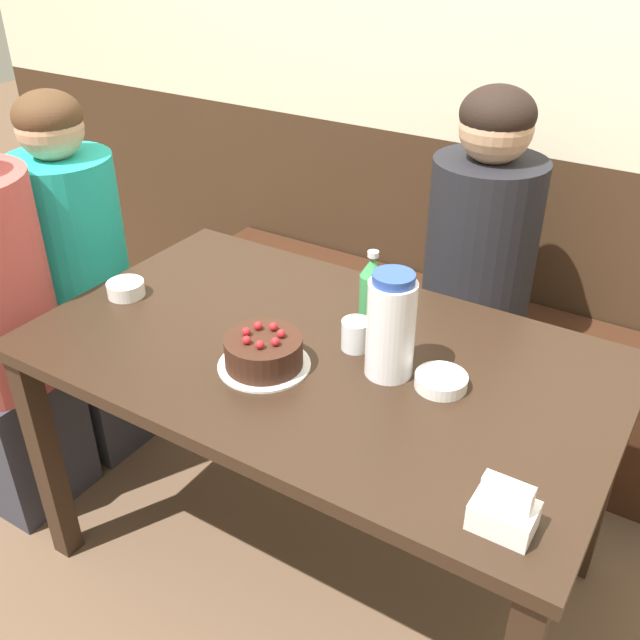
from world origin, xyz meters
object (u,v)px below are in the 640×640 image
(birthday_cake, at_px, (264,352))
(soju_bottle, at_px, (372,289))
(bowl_rice_small, at_px, (126,289))
(glass_water_tall, at_px, (356,335))
(person_grey_tee, at_px, (475,297))
(napkin_holder, at_px, (504,511))
(bench_seat, at_px, (440,360))
(water_pitcher, at_px, (391,326))
(person_teal_shirt, at_px, (82,290))
(bowl_soup_white, at_px, (441,381))

(birthday_cake, height_order, soju_bottle, soju_bottle)
(bowl_rice_small, bearing_deg, glass_water_tall, 8.91)
(person_grey_tee, bearing_deg, bowl_rice_small, -45.68)
(birthday_cake, relative_size, napkin_holder, 1.99)
(glass_water_tall, distance_m, person_grey_tee, 0.65)
(bench_seat, height_order, water_pitcher, water_pitcher)
(glass_water_tall, relative_size, person_teal_shirt, 0.06)
(bench_seat, relative_size, water_pitcher, 7.83)
(napkin_holder, bearing_deg, birthday_cake, 164.25)
(napkin_holder, bearing_deg, bench_seat, 116.57)
(birthday_cake, height_order, glass_water_tall, birthday_cake)
(water_pitcher, xyz_separation_m, soju_bottle, (-0.15, 0.18, -0.03))
(glass_water_tall, bearing_deg, bowl_soup_white, -8.61)
(birthday_cake, bearing_deg, glass_water_tall, 51.71)
(birthday_cake, xyz_separation_m, soju_bottle, (0.11, 0.31, 0.06))
(bowl_rice_small, xyz_separation_m, person_teal_shirt, (-0.37, 0.14, -0.18))
(glass_water_tall, height_order, person_grey_tee, person_grey_tee)
(glass_water_tall, bearing_deg, bench_seat, 95.14)
(water_pitcher, xyz_separation_m, person_grey_tee, (-0.04, 0.67, -0.25))
(bowl_rice_small, relative_size, person_grey_tee, 0.08)
(napkin_holder, xyz_separation_m, bowl_soup_white, (-0.26, 0.33, -0.02))
(birthday_cake, relative_size, water_pitcher, 0.85)
(water_pitcher, distance_m, napkin_holder, 0.50)
(water_pitcher, bearing_deg, glass_water_tall, 156.89)
(bowl_rice_small, distance_m, person_teal_shirt, 0.43)
(bowl_soup_white, relative_size, bowl_rice_small, 1.17)
(glass_water_tall, bearing_deg, person_grey_tee, 82.83)
(soju_bottle, xyz_separation_m, glass_water_tall, (0.03, -0.13, -0.06))
(soju_bottle, bearing_deg, napkin_holder, -43.04)
(person_teal_shirt, xyz_separation_m, person_grey_tee, (1.12, 0.59, 0.03))
(bench_seat, relative_size, person_grey_tee, 1.60)
(napkin_holder, height_order, person_grey_tee, person_grey_tee)
(bench_seat, height_order, birthday_cake, birthday_cake)
(person_grey_tee, bearing_deg, water_pitcher, 3.14)
(birthday_cake, bearing_deg, person_grey_tee, 74.61)
(bench_seat, relative_size, bowl_soup_white, 16.88)
(birthday_cake, distance_m, bowl_soup_white, 0.41)
(person_teal_shirt, distance_m, person_grey_tee, 1.26)
(bench_seat, xyz_separation_m, bowl_soup_white, (0.31, -0.81, 0.53))
(water_pitcher, bearing_deg, person_grey_tee, 93.14)
(napkin_holder, bearing_deg, person_grey_tee, 113.16)
(soju_bottle, xyz_separation_m, bowl_soup_white, (0.27, -0.17, -0.08))
(soju_bottle, bearing_deg, person_teal_shirt, -174.45)
(bowl_soup_white, xyz_separation_m, person_grey_tee, (-0.16, 0.66, -0.14))
(napkin_holder, relative_size, bowl_soup_white, 0.93)
(bench_seat, bearing_deg, bowl_rice_small, -124.11)
(napkin_holder, bearing_deg, bowl_rice_small, 167.52)
(person_grey_tee, bearing_deg, glass_water_tall, -7.17)
(bench_seat, distance_m, water_pitcher, 1.06)
(bench_seat, relative_size, glass_water_tall, 26.42)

